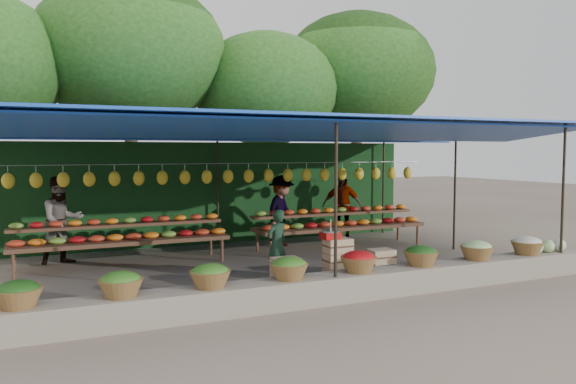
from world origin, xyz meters
name	(u,v)px	position (x,y,z in m)	size (l,w,h in m)	color
ground	(263,267)	(0.00, 0.00, 0.00)	(60.00, 60.00, 0.00)	brown
stone_curb	(330,288)	(0.00, -2.75, 0.20)	(10.60, 0.55, 0.40)	gray
stall_canopy	(261,131)	(0.00, 0.07, 2.67)	(10.80, 6.60, 2.82)	black
produce_baskets	(325,265)	(-0.10, -2.75, 0.56)	(8.98, 0.58, 0.34)	brown
netting_backdrop	(215,193)	(0.00, 3.15, 1.25)	(10.60, 0.06, 2.50)	#1A491C
tree_row	(200,69)	(0.50, 6.09, 4.70)	(16.51, 5.50, 7.12)	#3D2D16
fruit_table_left	(122,235)	(-2.49, 1.35, 0.61)	(4.21, 0.95, 0.93)	#472C1C
fruit_table_right	(339,222)	(2.51, 1.35, 0.61)	(4.21, 0.95, 0.93)	#472C1C
crate_counter	(336,265)	(0.69, -1.72, 0.31)	(2.36, 0.36, 0.77)	tan
weighing_scale	(331,234)	(0.57, -1.72, 0.85)	(0.32, 0.32, 0.34)	#B50F0E
vendor_seated	(277,245)	(-0.17, -1.10, 0.63)	(0.46, 0.30, 1.26)	#173320
customer_left	(62,220)	(-3.58, 1.97, 0.89)	(0.87, 0.67, 1.78)	slate
customer_mid	(282,211)	(1.32, 2.04, 0.86)	(1.11, 0.64, 1.71)	slate
customer_right	(342,206)	(3.18, 2.40, 0.87)	(1.02, 0.42, 1.74)	slate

